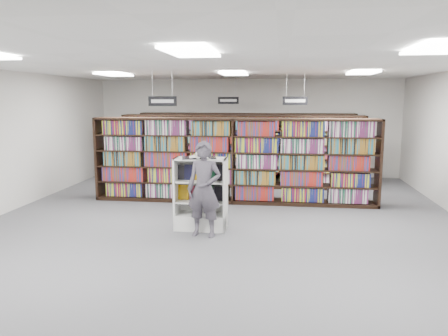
# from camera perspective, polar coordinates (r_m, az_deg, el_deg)

# --- Properties ---
(floor) EXTENTS (12.00, 12.00, 0.00)m
(floor) POSITION_cam_1_polar(r_m,az_deg,el_deg) (9.08, -0.17, -7.37)
(floor) COLOR #4C4C51
(floor) RESTS_ON ground
(ceiling) EXTENTS (10.00, 12.00, 0.10)m
(ceiling) POSITION_cam_1_polar(r_m,az_deg,el_deg) (8.73, -0.18, 13.20)
(ceiling) COLOR white
(ceiling) RESTS_ON wall_back
(wall_back) EXTENTS (10.00, 0.10, 3.20)m
(wall_back) POSITION_cam_1_polar(r_m,az_deg,el_deg) (14.71, 2.98, 5.28)
(wall_back) COLOR silver
(wall_back) RESTS_ON ground
(wall_front) EXTENTS (10.00, 0.10, 3.20)m
(wall_front) POSITION_cam_1_polar(r_m,az_deg,el_deg) (3.04, -15.79, -9.91)
(wall_front) COLOR silver
(wall_front) RESTS_ON ground
(bookshelf_row_near) EXTENTS (7.00, 0.60, 2.10)m
(bookshelf_row_near) POSITION_cam_1_polar(r_m,az_deg,el_deg) (10.80, 1.25, 0.98)
(bookshelf_row_near) COLOR black
(bookshelf_row_near) RESTS_ON floor
(bookshelf_row_mid) EXTENTS (7.00, 0.60, 2.10)m
(bookshelf_row_mid) POSITION_cam_1_polar(r_m,az_deg,el_deg) (12.78, 2.24, 2.23)
(bookshelf_row_mid) COLOR black
(bookshelf_row_mid) RESTS_ON floor
(bookshelf_row_far) EXTENTS (7.00, 0.60, 2.10)m
(bookshelf_row_far) POSITION_cam_1_polar(r_m,az_deg,el_deg) (14.46, 2.87, 3.02)
(bookshelf_row_far) COLOR black
(bookshelf_row_far) RESTS_ON floor
(aisle_sign_left) EXTENTS (0.65, 0.02, 0.80)m
(aisle_sign_left) POSITION_cam_1_polar(r_m,az_deg,el_deg) (9.99, -8.04, 8.76)
(aisle_sign_left) COLOR #B2B2B7
(aisle_sign_left) RESTS_ON ceiling
(aisle_sign_right) EXTENTS (0.65, 0.02, 0.80)m
(aisle_sign_right) POSITION_cam_1_polar(r_m,az_deg,el_deg) (11.64, 9.28, 8.76)
(aisle_sign_right) COLOR #B2B2B7
(aisle_sign_right) RESTS_ON ceiling
(aisle_sign_center) EXTENTS (0.65, 0.02, 0.80)m
(aisle_sign_center) POSITION_cam_1_polar(r_m,az_deg,el_deg) (13.73, 0.57, 8.91)
(aisle_sign_center) COLOR #B2B2B7
(aisle_sign_center) RESTS_ON ceiling
(troffer_front_center) EXTENTS (0.60, 1.20, 0.04)m
(troffer_front_center) POSITION_cam_1_polar(r_m,az_deg,el_deg) (5.78, -4.32, 14.89)
(troffer_front_center) COLOR white
(troffer_front_center) RESTS_ON ceiling
(troffer_front_right) EXTENTS (0.60, 1.20, 0.04)m
(troffer_front_right) POSITION_cam_1_polar(r_m,az_deg,el_deg) (5.95, 26.23, 13.85)
(troffer_front_right) COLOR white
(troffer_front_right) RESTS_ON ceiling
(troffer_back_left) EXTENTS (0.60, 1.20, 0.04)m
(troffer_back_left) POSITION_cam_1_polar(r_m,az_deg,el_deg) (11.44, -14.15, 11.76)
(troffer_back_left) COLOR white
(troffer_back_left) RESTS_ON ceiling
(troffer_back_center) EXTENTS (0.60, 1.20, 0.04)m
(troffer_back_center) POSITION_cam_1_polar(r_m,az_deg,el_deg) (10.71, 1.29, 12.22)
(troffer_back_center) COLOR white
(troffer_back_center) RESTS_ON ceiling
(troffer_back_right) EXTENTS (0.60, 1.20, 0.04)m
(troffer_back_right) POSITION_cam_1_polar(r_m,az_deg,el_deg) (10.80, 17.67, 11.78)
(troffer_back_right) COLOR white
(troffer_back_right) RESTS_ON ceiling
(endcap_display) EXTENTS (1.02, 0.51, 1.42)m
(endcap_display) POSITION_cam_1_polar(r_m,az_deg,el_deg) (8.71, -2.98, -4.79)
(endcap_display) COLOR silver
(endcap_display) RESTS_ON floor
(open_book) EXTENTS (0.72, 0.51, 0.13)m
(open_book) POSITION_cam_1_polar(r_m,az_deg,el_deg) (8.49, -3.34, 1.50)
(open_book) COLOR black
(open_book) RESTS_ON endcap_display
(shopper) EXTENTS (0.71, 0.52, 1.79)m
(shopper) POSITION_cam_1_polar(r_m,az_deg,el_deg) (8.15, -2.61, -2.80)
(shopper) COLOR #49454E
(shopper) RESTS_ON floor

